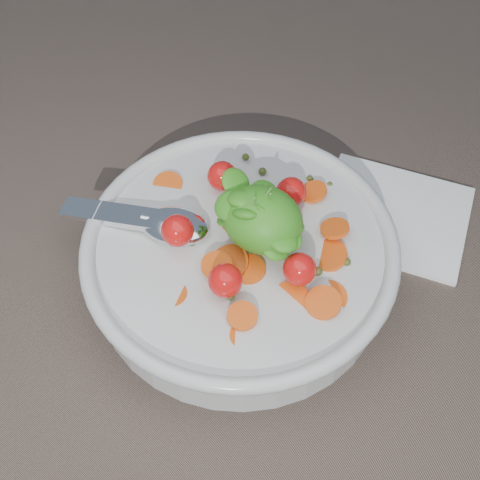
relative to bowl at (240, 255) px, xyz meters
The scene contains 3 objects.
ground 0.05m from the bowl, 44.43° to the right, with size 6.00×6.00×0.00m, color #6F5C4F.
bowl is the anchor object (origin of this frame).
napkin 0.17m from the bowl, 57.29° to the left, with size 0.15×0.13×0.01m, color white.
Camera 1 is at (0.15, -0.24, 0.48)m, focal length 45.00 mm.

